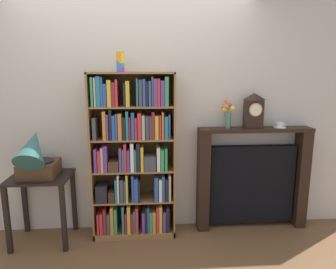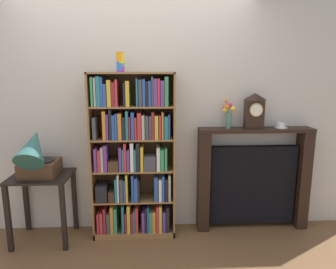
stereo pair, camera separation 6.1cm
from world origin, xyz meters
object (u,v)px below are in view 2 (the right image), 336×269
gramophone (36,155)px  teacup_with_saucer (281,126)px  side_table_left (42,191)px  flower_vase (228,114)px  cup_stack (120,62)px  bookshelf (133,160)px  mantel_clock (254,111)px  fireplace_mantel (253,180)px

gramophone → teacup_with_saucer: (2.52, 0.22, 0.23)m
side_table_left → teacup_with_saucer: size_ratio=5.18×
side_table_left → teacup_with_saucer: (2.52, 0.14, 0.64)m
flower_vase → cup_stack: bearing=-175.0°
bookshelf → flower_vase: (1.01, 0.07, 0.47)m
side_table_left → flower_vase: 2.09m
bookshelf → cup_stack: cup_stack is taller
cup_stack → teacup_with_saucer: 1.81m
gramophone → mantel_clock: 2.26m
fireplace_mantel → side_table_left: bearing=-175.9°
fireplace_mantel → teacup_with_saucer: (0.27, -0.02, 0.61)m
gramophone → flower_vase: flower_vase is taller
bookshelf → mantel_clock: (1.28, 0.06, 0.50)m
fireplace_mantel → teacup_with_saucer: 0.67m
teacup_with_saucer → mantel_clock: bearing=-179.5°
bookshelf → teacup_with_saucer: 1.62m
flower_vase → teacup_with_saucer: flower_vase is taller
teacup_with_saucer → flower_vase: bearing=179.2°
flower_vase → teacup_with_saucer: size_ratio=2.26×
side_table_left → gramophone: gramophone is taller
cup_stack → flower_vase: 1.23m
fireplace_mantel → flower_vase: (-0.31, -0.01, 0.74)m
cup_stack → gramophone: size_ratio=0.35×
gramophone → side_table_left: bearing=90.0°
bookshelf → flower_vase: bearing=4.1°
fireplace_mantel → flower_vase: flower_vase is taller
gramophone → flower_vase: size_ratio=1.80×
cup_stack → flower_vase: bearing=5.0°
bookshelf → fireplace_mantel: (1.31, 0.08, -0.28)m
gramophone → fireplace_mantel: (2.25, 0.24, -0.38)m
cup_stack → side_table_left: cup_stack is taller
side_table_left → fireplace_mantel: size_ratio=0.57×
side_table_left → flower_vase: size_ratio=2.30×
mantel_clock → flower_vase: 0.28m
flower_vase → side_table_left: bearing=-175.5°
mantel_clock → fireplace_mantel: bearing=32.6°
gramophone → fireplace_mantel: 2.29m
cup_stack → gramophone: cup_stack is taller
flower_vase → teacup_with_saucer: bearing=-0.8°
bookshelf → cup_stack: (-0.10, -0.03, 0.99)m
bookshelf → cup_stack: 1.00m
mantel_clock → teacup_with_saucer: (0.30, 0.00, -0.16)m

